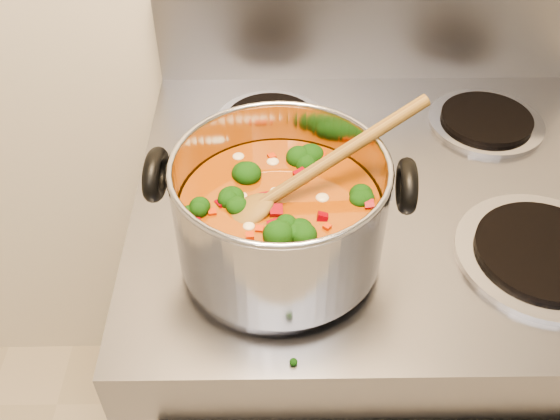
{
  "coord_description": "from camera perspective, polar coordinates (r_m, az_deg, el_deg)",
  "views": [
    {
      "loc": [
        -0.15,
        0.44,
        1.55
      ],
      "look_at": [
        -0.15,
        1.01,
        1.01
      ],
      "focal_mm": 40.0,
      "sensor_mm": 36.0,
      "label": 1
    }
  ],
  "objects": [
    {
      "name": "wooden_spoon",
      "position": [
        0.77,
        1.3,
        2.45
      ],
      "size": [
        0.28,
        0.15,
        0.12
      ],
      "rotation": [
        0.0,
        0.0,
        0.44
      ],
      "color": "brown",
      "rests_on": "stockpot"
    },
    {
      "name": "stockpot",
      "position": [
        0.79,
        -0.02,
        -0.34
      ],
      "size": [
        0.33,
        0.27,
        0.16
      ],
      "rotation": [
        0.0,
        0.0,
        -0.08
      ],
      "color": "#A6A6AE",
      "rests_on": "electric_range"
    },
    {
      "name": "cooktop_crumbs",
      "position": [
        0.86,
        5.26,
        -3.26
      ],
      "size": [
        0.12,
        0.41,
        0.01
      ],
      "color": "black",
      "rests_on": "electric_range"
    },
    {
      "name": "electric_range",
      "position": [
        1.31,
        7.66,
        -12.62
      ],
      "size": [
        0.78,
        0.7,
        1.08
      ],
      "color": "gray",
      "rests_on": "ground"
    }
  ]
}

